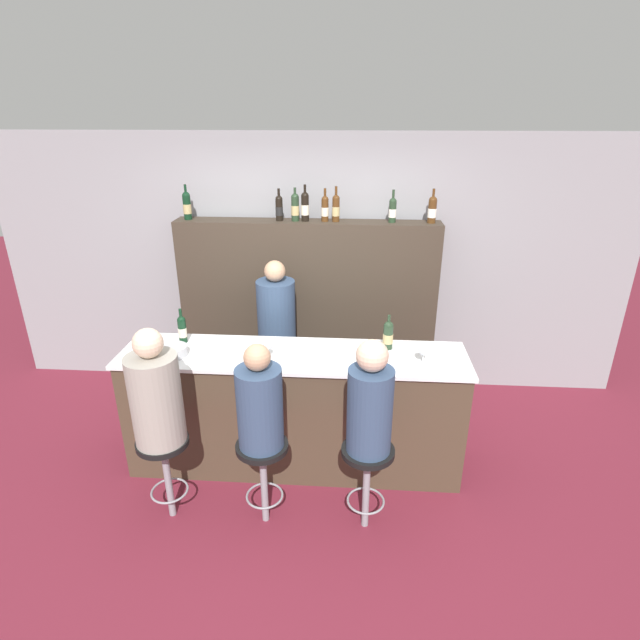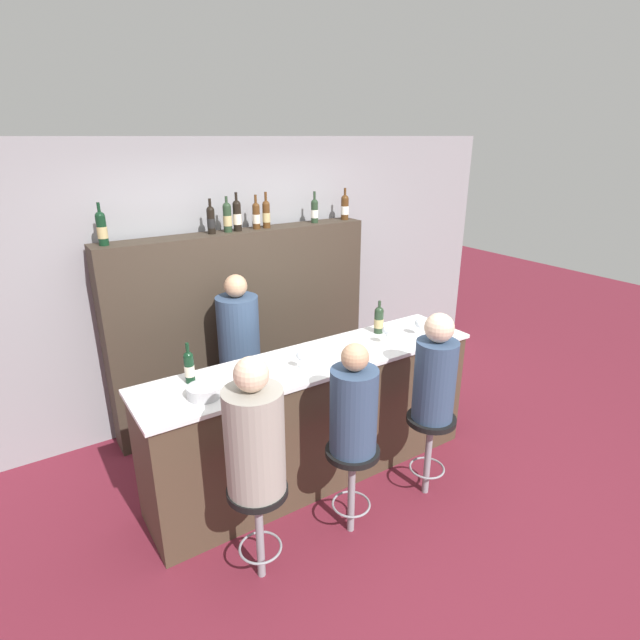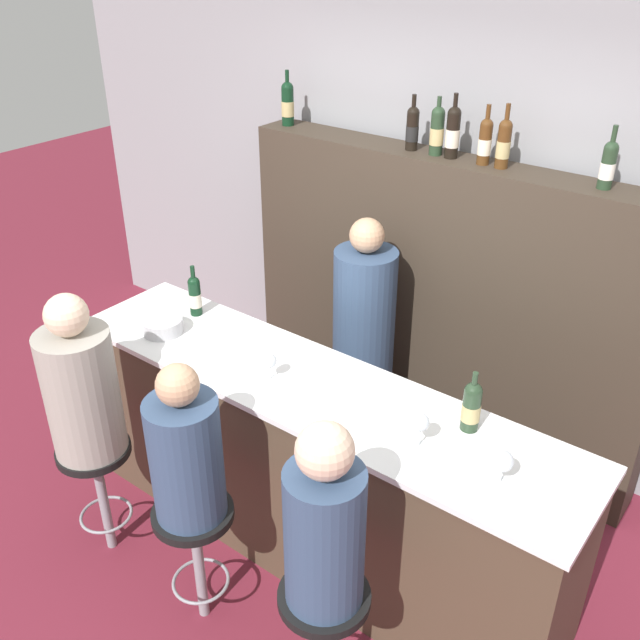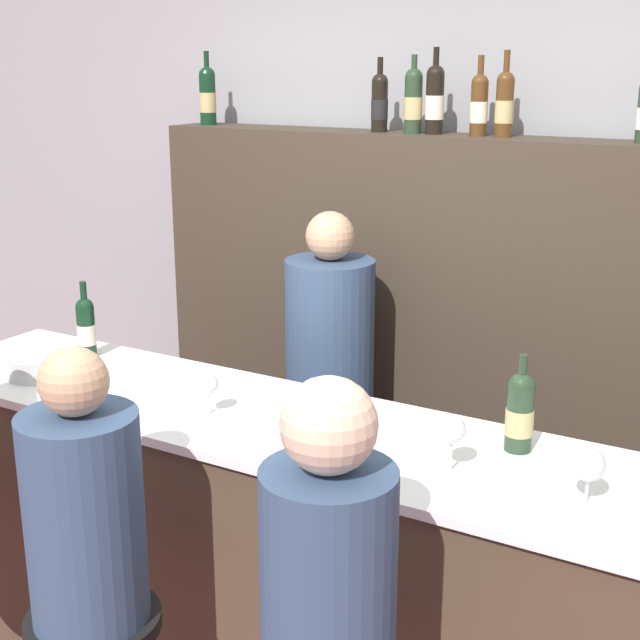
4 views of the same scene
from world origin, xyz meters
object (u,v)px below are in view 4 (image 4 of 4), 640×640
(wine_bottle_backbar_3, at_px, (435,99))
(wine_glass_2, at_px, (589,467))
(guest_seated_middle, at_px, (84,507))
(wine_glass_0, at_px, (208,387))
(wine_bottle_backbar_0, at_px, (208,95))
(wine_bottle_backbar_4, at_px, (479,104))
(wine_glass_1, at_px, (452,432))
(wine_bottle_backbar_5, at_px, (505,103))
(wine_bottle_counter_1, at_px, (520,411))
(wine_bottle_counter_0, at_px, (86,327))
(bartender, at_px, (330,413))
(guest_seated_right, at_px, (328,573))
(wine_bottle_backbar_1, at_px, (380,102))
(metal_bowl, at_px, (38,365))
(wine_bottle_backbar_2, at_px, (413,100))

(wine_bottle_backbar_3, height_order, wine_glass_2, wine_bottle_backbar_3)
(guest_seated_middle, bearing_deg, wine_glass_0, 93.71)
(wine_bottle_backbar_0, distance_m, wine_bottle_backbar_4, 1.31)
(wine_glass_1, bearing_deg, wine_bottle_backbar_5, 105.09)
(wine_glass_0, bearing_deg, wine_bottle_counter_1, 14.13)
(wine_bottle_counter_0, bearing_deg, bartender, 45.20)
(wine_bottle_backbar_0, relative_size, wine_bottle_backbar_3, 0.97)
(wine_bottle_counter_0, height_order, wine_glass_1, wine_bottle_counter_0)
(wine_bottle_backbar_4, relative_size, wine_bottle_backbar_5, 0.94)
(wine_bottle_backbar_4, relative_size, guest_seated_middle, 0.41)
(wine_bottle_counter_0, xyz_separation_m, wine_bottle_backbar_4, (1.08, 1.09, 0.78))
(guest_seated_middle, bearing_deg, wine_bottle_backbar_0, 117.81)
(wine_bottle_backbar_3, xyz_separation_m, wine_bottle_backbar_5, (0.29, 0.00, -0.01))
(wine_bottle_counter_0, relative_size, wine_bottle_backbar_5, 0.89)
(guest_seated_right, bearing_deg, bartender, 119.52)
(wine_glass_2, bearing_deg, bartender, 144.19)
(wine_bottle_backbar_1, xyz_separation_m, metal_bowl, (-0.65, -1.33, -0.86))
(wine_bottle_backbar_2, relative_size, wine_glass_0, 2.34)
(metal_bowl, bearing_deg, wine_bottle_counter_0, 90.61)
(wine_bottle_counter_1, height_order, wine_glass_1, wine_bottle_counter_1)
(wine_bottle_backbar_3, bearing_deg, bartender, -119.45)
(wine_bottle_backbar_4, bearing_deg, wine_bottle_counter_0, -134.96)
(wine_bottle_backbar_1, relative_size, wine_glass_2, 2.02)
(wine_bottle_backbar_3, bearing_deg, wine_bottle_backbar_2, 180.00)
(wine_bottle_backbar_4, bearing_deg, wine_glass_1, -70.86)
(guest_seated_right, bearing_deg, wine_glass_1, 85.78)
(wine_bottle_backbar_2, bearing_deg, wine_bottle_backbar_5, 0.00)
(wine_glass_1, height_order, guest_seated_middle, guest_seated_middle)
(wine_bottle_counter_0, bearing_deg, wine_bottle_backbar_5, 42.47)
(wine_bottle_counter_0, relative_size, wine_bottle_backbar_1, 0.97)
(wine_bottle_counter_0, height_order, metal_bowl, wine_bottle_counter_0)
(metal_bowl, xyz_separation_m, bartender, (0.66, 0.91, -0.36))
(wine_bottle_backbar_0, bearing_deg, wine_bottle_backbar_2, 0.00)
(wine_bottle_backbar_4, distance_m, wine_bottle_backbar_5, 0.10)
(wine_bottle_backbar_4, height_order, bartender, wine_bottle_backbar_4)
(wine_bottle_counter_0, bearing_deg, wine_bottle_backbar_0, 101.83)
(wine_bottle_backbar_5, bearing_deg, wine_bottle_backbar_1, 180.00)
(wine_bottle_backbar_2, relative_size, wine_bottle_backbar_3, 0.92)
(wine_bottle_backbar_1, distance_m, wine_bottle_backbar_3, 0.24)
(wine_bottle_counter_0, distance_m, wine_bottle_backbar_5, 1.79)
(wine_bottle_backbar_4, relative_size, guest_seated_right, 0.38)
(wine_bottle_counter_1, height_order, guest_seated_middle, guest_seated_middle)
(wine_bottle_counter_1, bearing_deg, wine_bottle_backbar_3, 124.75)
(guest_seated_right, bearing_deg, wine_bottle_backbar_3, 107.52)
(wine_bottle_backbar_2, height_order, wine_glass_0, wine_bottle_backbar_2)
(wine_glass_1, bearing_deg, bartender, 134.52)
(wine_bottle_backbar_0, xyz_separation_m, bartender, (0.89, -0.42, -1.24))
(wine_bottle_backbar_0, xyz_separation_m, wine_glass_1, (1.77, -1.32, -0.80))
(wine_bottle_counter_0, relative_size, metal_bowl, 1.34)
(wine_glass_0, relative_size, wine_glass_2, 0.89)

